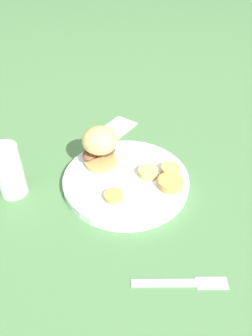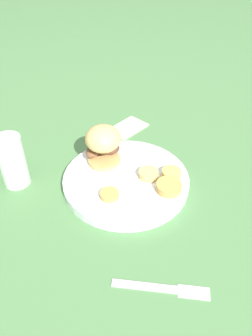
{
  "view_description": "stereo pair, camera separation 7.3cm",
  "coord_description": "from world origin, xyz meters",
  "px_view_note": "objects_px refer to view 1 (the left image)",
  "views": [
    {
      "loc": [
        0.14,
        0.54,
        0.52
      ],
      "look_at": [
        0.0,
        0.0,
        0.05
      ],
      "focal_mm": 35.0,
      "sensor_mm": 36.0,
      "label": 1
    },
    {
      "loc": [
        0.07,
        0.56,
        0.52
      ],
      "look_at": [
        0.0,
        0.0,
        0.05
      ],
      "focal_mm": 35.0,
      "sensor_mm": 36.0,
      "label": 2
    }
  ],
  "objects_px": {
    "dinner_plate": "(126,180)",
    "sandwich": "(100,145)",
    "fork": "(180,283)",
    "drinking_glass": "(9,171)"
  },
  "relations": [
    {
      "from": "sandwich",
      "to": "fork",
      "type": "relative_size",
      "value": 0.57
    },
    {
      "from": "sandwich",
      "to": "drinking_glass",
      "type": "bearing_deg",
      "value": 7.24
    },
    {
      "from": "fork",
      "to": "drinking_glass",
      "type": "bearing_deg",
      "value": -48.15
    },
    {
      "from": "fork",
      "to": "drinking_glass",
      "type": "xyz_separation_m",
      "value": [
        0.28,
        -0.31,
        0.06
      ]
    },
    {
      "from": "dinner_plate",
      "to": "sandwich",
      "type": "relative_size",
      "value": 2.97
    },
    {
      "from": "dinner_plate",
      "to": "sandwich",
      "type": "height_order",
      "value": "sandwich"
    },
    {
      "from": "dinner_plate",
      "to": "fork",
      "type": "height_order",
      "value": "dinner_plate"
    },
    {
      "from": "drinking_glass",
      "to": "sandwich",
      "type": "bearing_deg",
      "value": -172.76
    },
    {
      "from": "dinner_plate",
      "to": "drinking_glass",
      "type": "xyz_separation_m",
      "value": [
        0.25,
        -0.04,
        0.05
      ]
    },
    {
      "from": "sandwich",
      "to": "dinner_plate",
      "type": "bearing_deg",
      "value": 125.48
    }
  ]
}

